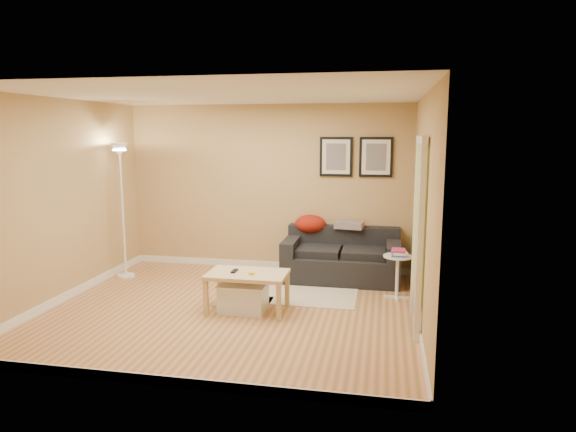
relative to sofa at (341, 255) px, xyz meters
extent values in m
plane|color=tan|center=(-1.23, -1.53, -0.38)|extent=(4.50, 4.50, 0.00)
plane|color=white|center=(-1.23, -1.53, 2.23)|extent=(4.50, 4.50, 0.00)
plane|color=tan|center=(-1.23, 0.47, 0.92)|extent=(4.50, 0.00, 4.50)
plane|color=tan|center=(-1.23, -3.53, 0.92)|extent=(4.50, 0.00, 4.50)
plane|color=tan|center=(-3.48, -1.53, 0.92)|extent=(0.00, 4.00, 4.00)
plane|color=tan|center=(1.02, -1.53, 0.92)|extent=(0.00, 4.00, 4.00)
cube|color=white|center=(-1.23, 0.46, -0.33)|extent=(4.50, 0.02, 0.10)
cube|color=white|center=(-1.23, -3.52, -0.33)|extent=(4.50, 0.02, 0.10)
cube|color=white|center=(-3.47, -1.53, -0.33)|extent=(0.02, 4.00, 0.10)
cube|color=white|center=(1.01, -1.53, -0.33)|extent=(0.02, 4.00, 0.10)
cube|color=beige|center=(-0.34, -0.89, -0.37)|extent=(1.25, 0.85, 0.01)
cube|color=#668C4C|center=(-1.15, -1.26, -0.37)|extent=(0.70, 0.50, 0.01)
cube|color=black|center=(-1.18, -1.54, 0.12)|extent=(0.05, 0.16, 0.02)
cylinder|color=yellow|center=(-0.94, -1.62, 0.12)|extent=(0.07, 0.07, 0.03)
camera|label=1|loc=(0.61, -7.34, 1.80)|focal=31.74mm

